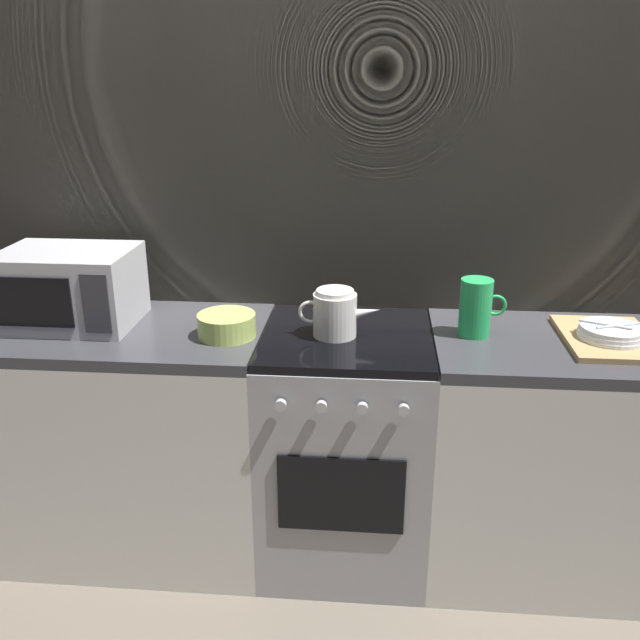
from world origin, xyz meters
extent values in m
plane|color=#6B6054|center=(0.00, 0.00, 0.00)|extent=(8.00, 8.00, 0.00)
cube|color=#A39989|center=(0.00, 0.33, 1.20)|extent=(3.60, 0.05, 2.40)
cube|color=beige|center=(0.00, 0.30, 1.20)|extent=(3.58, 0.01, 2.39)
cube|color=silver|center=(-0.90, 0.00, 0.43)|extent=(1.20, 0.60, 0.86)
cube|color=#38383D|center=(-0.90, 0.00, 0.88)|extent=(1.20, 0.60, 0.04)
cube|color=#9E9EA3|center=(0.00, 0.00, 0.43)|extent=(0.60, 0.60, 0.87)
cube|color=black|center=(0.00, 0.00, 0.89)|extent=(0.59, 0.59, 0.03)
cube|color=black|center=(0.00, -0.30, 0.45)|extent=(0.42, 0.01, 0.28)
cylinder|color=#B7B7BC|center=(-0.19, -0.32, 0.78)|extent=(0.04, 0.02, 0.04)
cylinder|color=#B7B7BC|center=(-0.06, -0.32, 0.78)|extent=(0.04, 0.02, 0.04)
cylinder|color=#B7B7BC|center=(0.06, -0.32, 0.78)|extent=(0.04, 0.02, 0.04)
cylinder|color=#B7B7BC|center=(0.19, -0.32, 0.78)|extent=(0.04, 0.02, 0.04)
cube|color=silver|center=(0.90, 0.00, 0.43)|extent=(1.20, 0.60, 0.86)
cube|color=#38383D|center=(0.90, 0.00, 0.88)|extent=(1.20, 0.60, 0.04)
cube|color=#B2B2B7|center=(-1.00, 0.03, 1.04)|extent=(0.46, 0.34, 0.27)
cube|color=black|center=(-1.05, -0.14, 1.04)|extent=(0.28, 0.01, 0.17)
cube|color=#333338|center=(-0.83, -0.14, 1.04)|extent=(0.09, 0.01, 0.21)
cylinder|color=white|center=(-0.04, -0.01, 0.98)|extent=(0.15, 0.15, 0.15)
cylinder|color=white|center=(-0.04, -0.01, 1.06)|extent=(0.13, 0.13, 0.02)
cone|color=white|center=(0.07, -0.01, 0.99)|extent=(0.10, 0.04, 0.05)
torus|color=white|center=(-0.13, -0.01, 0.98)|extent=(0.08, 0.01, 0.08)
cylinder|color=#B7D166|center=(-0.41, -0.05, 0.94)|extent=(0.20, 0.20, 0.08)
cylinder|color=green|center=(0.44, 0.03, 1.00)|extent=(0.11, 0.11, 0.20)
torus|color=green|center=(0.50, 0.03, 1.01)|extent=(0.08, 0.01, 0.08)
cube|color=tan|center=(0.88, 0.01, 0.91)|extent=(0.30, 0.40, 0.02)
cylinder|color=silver|center=(0.88, -0.01, 0.93)|extent=(0.22, 0.22, 0.01)
cylinder|color=silver|center=(0.88, -0.01, 0.94)|extent=(0.21, 0.21, 0.01)
cylinder|color=silver|center=(0.88, -0.01, 0.96)|extent=(0.21, 0.21, 0.01)
cylinder|color=silver|center=(0.90, -0.01, 0.97)|extent=(0.16, 0.07, 0.01)
cube|color=silver|center=(0.86, 0.00, 0.97)|extent=(0.16, 0.09, 0.00)
camera|label=1|loc=(0.09, -2.20, 1.77)|focal=38.20mm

